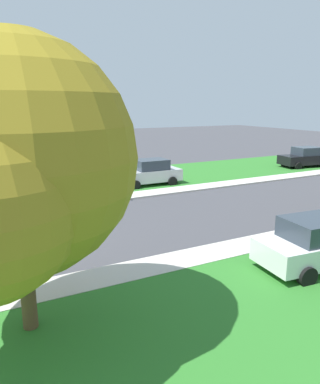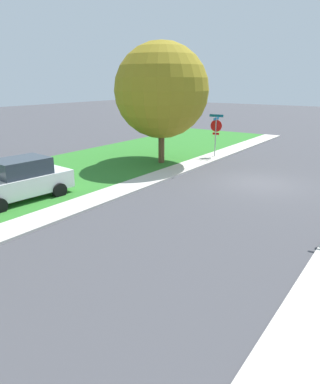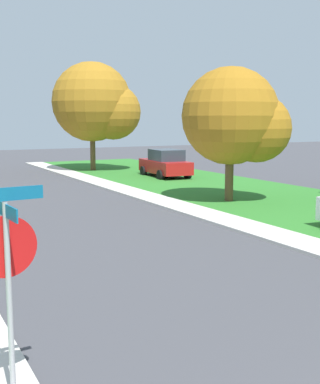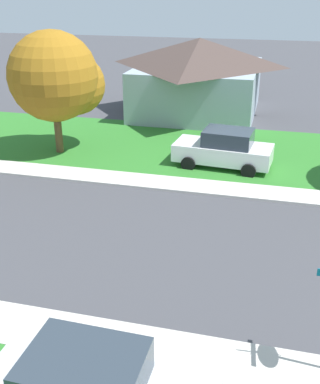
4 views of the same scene
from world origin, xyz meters
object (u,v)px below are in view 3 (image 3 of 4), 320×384
object	(u,v)px
tree_across_left	(237,119)
stop_sign_far_corner	(7,261)
car_red_kerbside_mid	(165,164)
tree_sidewalk_mid	(97,104)

from	to	relation	value
tree_across_left	stop_sign_far_corner	bearing A→B (deg)	-136.13
stop_sign_far_corner	tree_across_left	bearing A→B (deg)	43.87
stop_sign_far_corner	tree_across_left	xyz separation A→B (m)	(11.85, 11.39, 1.69)
stop_sign_far_corner	car_red_kerbside_mid	size ratio (longest dim) A/B	0.63
car_red_kerbside_mid	tree_sidewalk_mid	xyz separation A→B (m)	(-2.22, 5.66, 3.72)
tree_across_left	car_red_kerbside_mid	bearing A→B (deg)	79.23
stop_sign_far_corner	tree_across_left	size ratio (longest dim) A/B	0.48
stop_sign_far_corner	tree_across_left	world-z (taller)	tree_across_left
stop_sign_far_corner	tree_across_left	distance (m)	16.53
tree_across_left	tree_sidewalk_mid	bearing A→B (deg)	91.40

